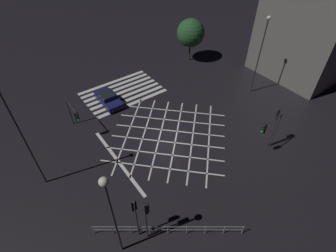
{
  "coord_description": "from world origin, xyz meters",
  "views": [
    {
      "loc": [
        11.09,
        15.21,
        18.56
      ],
      "look_at": [
        0.0,
        0.0,
        1.36
      ],
      "focal_mm": 28.0,
      "sensor_mm": 36.0,
      "label": 1
    }
  ],
  "objects_px": {
    "waiting_car": "(108,99)",
    "street_tree_near": "(191,33)",
    "traffic_light_se_cross": "(74,113)",
    "traffic_light_nw_main": "(270,128)",
    "street_lamp_far": "(18,129)",
    "traffic_light_ne_cross": "(135,212)",
    "traffic_light_ne_main": "(146,214)",
    "traffic_light_nw_cross": "(276,120)",
    "street_lamp_east": "(261,48)",
    "street_lamp_west": "(110,205)"
  },
  "relations": [
    {
      "from": "traffic_light_nw_cross",
      "to": "waiting_car",
      "type": "distance_m",
      "value": 17.97
    },
    {
      "from": "street_lamp_far",
      "to": "street_tree_near",
      "type": "xyz_separation_m",
      "value": [
        -23.41,
        -9.3,
        -2.15
      ]
    },
    {
      "from": "traffic_light_ne_main",
      "to": "street_tree_near",
      "type": "height_order",
      "value": "street_tree_near"
    },
    {
      "from": "street_lamp_far",
      "to": "street_tree_near",
      "type": "distance_m",
      "value": 25.29
    },
    {
      "from": "street_lamp_far",
      "to": "traffic_light_nw_main",
      "type": "bearing_deg",
      "value": 154.16
    },
    {
      "from": "traffic_light_nw_cross",
      "to": "street_tree_near",
      "type": "bearing_deg",
      "value": -14.9
    },
    {
      "from": "traffic_light_se_cross",
      "to": "street_lamp_west",
      "type": "height_order",
      "value": "street_lamp_west"
    },
    {
      "from": "traffic_light_ne_cross",
      "to": "street_tree_near",
      "type": "distance_m",
      "value": 26.35
    },
    {
      "from": "street_lamp_far",
      "to": "waiting_car",
      "type": "bearing_deg",
      "value": -143.88
    },
    {
      "from": "traffic_light_ne_main",
      "to": "traffic_light_se_cross",
      "type": "bearing_deg",
      "value": 89.43
    },
    {
      "from": "street_lamp_west",
      "to": "waiting_car",
      "type": "height_order",
      "value": "street_lamp_west"
    },
    {
      "from": "street_tree_near",
      "to": "waiting_car",
      "type": "height_order",
      "value": "street_tree_near"
    },
    {
      "from": "street_lamp_far",
      "to": "waiting_car",
      "type": "relative_size",
      "value": 2.46
    },
    {
      "from": "traffic_light_ne_main",
      "to": "waiting_car",
      "type": "height_order",
      "value": "traffic_light_ne_main"
    },
    {
      "from": "street_tree_near",
      "to": "street_lamp_far",
      "type": "bearing_deg",
      "value": 21.67
    },
    {
      "from": "waiting_car",
      "to": "street_tree_near",
      "type": "bearing_deg",
      "value": 99.98
    },
    {
      "from": "traffic_light_nw_main",
      "to": "traffic_light_ne_main",
      "type": "height_order",
      "value": "traffic_light_ne_main"
    },
    {
      "from": "traffic_light_ne_cross",
      "to": "street_lamp_east",
      "type": "height_order",
      "value": "street_lamp_east"
    },
    {
      "from": "street_lamp_west",
      "to": "street_lamp_far",
      "type": "height_order",
      "value": "street_lamp_far"
    },
    {
      "from": "traffic_light_ne_cross",
      "to": "traffic_light_nw_cross",
      "type": "height_order",
      "value": "traffic_light_nw_cross"
    },
    {
      "from": "traffic_light_nw_cross",
      "to": "street_lamp_west",
      "type": "xyz_separation_m",
      "value": [
        16.22,
        0.5,
        2.63
      ]
    },
    {
      "from": "street_lamp_west",
      "to": "traffic_light_nw_main",
      "type": "bearing_deg",
      "value": -179.02
    },
    {
      "from": "traffic_light_se_cross",
      "to": "street_tree_near",
      "type": "relative_size",
      "value": 0.58
    },
    {
      "from": "traffic_light_se_cross",
      "to": "waiting_car",
      "type": "bearing_deg",
      "value": 119.47
    },
    {
      "from": "street_lamp_east",
      "to": "street_lamp_west",
      "type": "xyz_separation_m",
      "value": [
        21.9,
        7.53,
        0.11
      ]
    },
    {
      "from": "traffic_light_nw_main",
      "to": "street_lamp_east",
      "type": "distance_m",
      "value": 10.3
    },
    {
      "from": "traffic_light_nw_cross",
      "to": "traffic_light_ne_main",
      "type": "bearing_deg",
      "value": 93.1
    },
    {
      "from": "traffic_light_nw_main",
      "to": "street_lamp_west",
      "type": "height_order",
      "value": "street_lamp_west"
    },
    {
      "from": "street_lamp_east",
      "to": "street_lamp_west",
      "type": "height_order",
      "value": "street_lamp_east"
    },
    {
      "from": "traffic_light_nw_cross",
      "to": "street_tree_near",
      "type": "xyz_separation_m",
      "value": [
        -4.68,
        -17.59,
        0.86
      ]
    },
    {
      "from": "traffic_light_ne_cross",
      "to": "traffic_light_ne_main",
      "type": "xyz_separation_m",
      "value": [
        -0.52,
        0.57,
        -0.05
      ]
    },
    {
      "from": "traffic_light_ne_main",
      "to": "street_lamp_west",
      "type": "distance_m",
      "value": 3.47
    },
    {
      "from": "traffic_light_ne_cross",
      "to": "traffic_light_se_cross",
      "type": "relative_size",
      "value": 1.25
    },
    {
      "from": "traffic_light_se_cross",
      "to": "traffic_light_nw_main",
      "type": "bearing_deg",
      "value": 45.56
    },
    {
      "from": "street_lamp_far",
      "to": "traffic_light_ne_main",
      "type": "bearing_deg",
      "value": 116.57
    },
    {
      "from": "traffic_light_se_cross",
      "to": "street_lamp_west",
      "type": "relative_size",
      "value": 0.42
    },
    {
      "from": "street_lamp_east",
      "to": "street_tree_near",
      "type": "height_order",
      "value": "street_lamp_east"
    },
    {
      "from": "traffic_light_se_cross",
      "to": "traffic_light_ne_main",
      "type": "bearing_deg",
      "value": -0.57
    },
    {
      "from": "traffic_light_ne_main",
      "to": "street_lamp_west",
      "type": "relative_size",
      "value": 0.51
    },
    {
      "from": "traffic_light_nw_cross",
      "to": "traffic_light_se_cross",
      "type": "xyz_separation_m",
      "value": [
        14.07,
        -12.46,
        -0.64
      ]
    },
    {
      "from": "traffic_light_nw_cross",
      "to": "street_lamp_east",
      "type": "height_order",
      "value": "street_lamp_east"
    },
    {
      "from": "traffic_light_nw_cross",
      "to": "street_lamp_west",
      "type": "relative_size",
      "value": 0.55
    },
    {
      "from": "traffic_light_nw_cross",
      "to": "waiting_car",
      "type": "xyz_separation_m",
      "value": [
        9.37,
        -15.12,
        -2.56
      ]
    },
    {
      "from": "traffic_light_nw_main",
      "to": "traffic_light_nw_cross",
      "type": "distance_m",
      "value": 1.15
    },
    {
      "from": "street_lamp_east",
      "to": "street_lamp_far",
      "type": "height_order",
      "value": "street_lamp_far"
    },
    {
      "from": "traffic_light_nw_cross",
      "to": "waiting_car",
      "type": "relative_size",
      "value": 1.07
    },
    {
      "from": "traffic_light_ne_cross",
      "to": "traffic_light_ne_main",
      "type": "distance_m",
      "value": 0.78
    },
    {
      "from": "traffic_light_ne_cross",
      "to": "traffic_light_nw_cross",
      "type": "xyz_separation_m",
      "value": [
        -14.73,
        -0.2,
        0.13
      ]
    },
    {
      "from": "traffic_light_nw_main",
      "to": "traffic_light_se_cross",
      "type": "height_order",
      "value": "traffic_light_nw_main"
    },
    {
      "from": "traffic_light_nw_main",
      "to": "street_lamp_west",
      "type": "bearing_deg",
      "value": 0.98
    }
  ]
}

